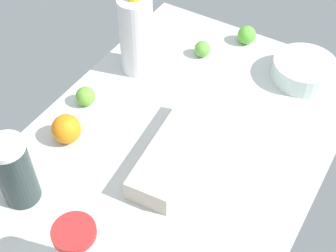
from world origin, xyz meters
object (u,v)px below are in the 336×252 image
object	(u,v)px
lime_far_back	(247,35)
orange_beside_bowl	(66,129)
lime_near_front	(202,49)
egg_carton	(175,151)
shaker_bottle	(14,172)
mixing_bowl	(304,70)
milk_jug	(136,35)
lime_loose	(85,96)

from	to	relation	value
lime_far_back	orange_beside_bowl	world-z (taller)	orange_beside_bowl
lime_near_front	lime_far_back	bearing A→B (deg)	-34.14
egg_carton	shaker_bottle	distance (cm)	39.22
egg_carton	orange_beside_bowl	xyz separation A→B (cm)	(-9.08, 27.97, 0.94)
egg_carton	mixing_bowl	xyz separation A→B (cm)	(47.42, -17.20, 0.05)
milk_jug	lime_near_front	size ratio (longest dim) A/B	5.13
lime_near_front	orange_beside_bowl	xyz separation A→B (cm)	(-50.24, 13.77, 1.39)
milk_jug	lime_near_front	distance (cm)	23.35
milk_jug	lime_loose	bearing A→B (deg)	169.19
mixing_bowl	orange_beside_bowl	bearing A→B (deg)	141.36
shaker_bottle	milk_jug	world-z (taller)	milk_jug
milk_jug	lime_loose	size ratio (longest dim) A/B	4.68
egg_carton	shaker_bottle	bearing A→B (deg)	133.01
egg_carton	milk_jug	size ratio (longest dim) A/B	1.27
egg_carton	lime_near_front	distance (cm)	43.54
lime_far_back	lime_loose	bearing A→B (deg)	151.52
milk_jug	egg_carton	bearing A→B (deg)	-131.83
mixing_bowl	lime_loose	bearing A→B (deg)	131.00
milk_jug	lime_far_back	bearing A→B (deg)	-38.43
shaker_bottle	lime_loose	xyz separation A→B (cm)	(33.41, 6.76, -6.74)
shaker_bottle	mixing_bowl	size ratio (longest dim) A/B	1.00
lime_near_front	lime_loose	distance (cm)	41.00
shaker_bottle	lime_near_front	bearing A→B (deg)	-9.19
mixing_bowl	lime_near_front	distance (cm)	32.02
mixing_bowl	orange_beside_bowl	xyz separation A→B (cm)	(-56.50, 45.17, 0.89)
shaker_bottle	lime_far_back	xyz separation A→B (cm)	(83.72, -20.53, -6.53)
lime_far_back	orange_beside_bowl	bearing A→B (deg)	160.21
shaker_bottle	orange_beside_bowl	bearing A→B (deg)	6.90
egg_carton	orange_beside_bowl	bearing A→B (deg)	102.36
shaker_bottle	lime_near_front	size ratio (longest dim) A/B	3.71
lime_near_front	orange_beside_bowl	size ratio (longest dim) A/B	0.65
shaker_bottle	lime_loose	bearing A→B (deg)	11.43
mixing_bowl	lime_near_front	xyz separation A→B (cm)	(-6.26, 31.40, -0.51)
lime_loose	lime_far_back	world-z (taller)	lime_far_back
orange_beside_bowl	lime_loose	bearing A→B (deg)	17.88
orange_beside_bowl	mixing_bowl	bearing A→B (deg)	-38.64
lime_loose	mixing_bowl	bearing A→B (deg)	-49.00
egg_carton	milk_jug	xyz separation A→B (cm)	(25.34, 28.31, 9.34)
lime_loose	lime_far_back	bearing A→B (deg)	-28.48
milk_jug	mixing_bowl	world-z (taller)	milk_jug
egg_carton	lime_near_front	xyz separation A→B (cm)	(41.16, 14.20, -0.46)
lime_near_front	orange_beside_bowl	distance (cm)	52.11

